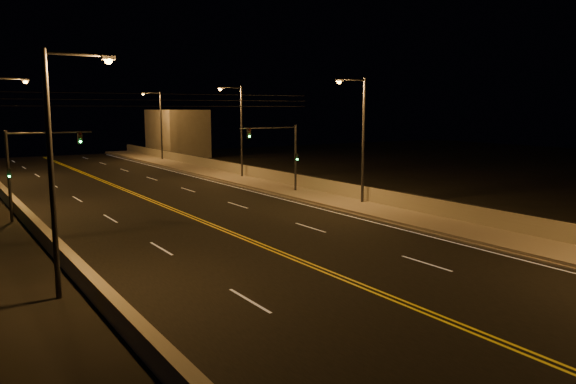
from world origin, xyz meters
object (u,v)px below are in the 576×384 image
streetlight_3 (159,121)px  traffic_signal_left (27,163)px  traffic_signal_right (284,150)px  streetlight_1 (360,133)px  streetlight_4 (59,157)px  streetlight_2 (239,126)px

streetlight_3 → traffic_signal_left: streetlight_3 is taller
streetlight_3 → traffic_signal_right: (-1.58, -32.46, -1.60)m
streetlight_1 → streetlight_4: same height
streetlight_1 → streetlight_2: same height
traffic_signal_right → streetlight_2: bearing=81.5°
streetlight_1 → traffic_signal_right: 7.67m
streetlight_3 → traffic_signal_right: size_ratio=1.61×
streetlight_2 → traffic_signal_left: size_ratio=1.61×
streetlight_2 → traffic_signal_left: bearing=-152.4°
streetlight_4 → traffic_signal_left: bearing=85.8°
streetlight_4 → traffic_signal_right: 25.67m
streetlight_4 → traffic_signal_left: (1.18, 16.20, -1.60)m
traffic_signal_right → traffic_signal_left: same height
streetlight_4 → traffic_signal_left: streetlight_4 is taller
streetlight_3 → traffic_signal_left: 38.29m
streetlight_3 → streetlight_4: 53.17m
streetlight_3 → streetlight_1: bearing=-90.0°
traffic_signal_right → traffic_signal_left: bearing=180.0°
streetlight_2 → traffic_signal_right: size_ratio=1.61×
streetlight_2 → streetlight_4: (-21.43, -26.80, 0.00)m
streetlight_3 → streetlight_2: bearing=-90.0°
traffic_signal_left → streetlight_4: bearing=-94.2°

